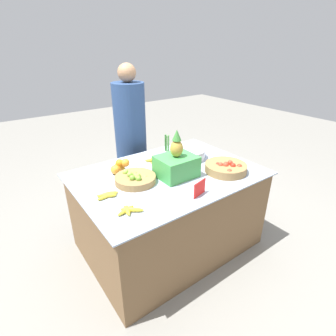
# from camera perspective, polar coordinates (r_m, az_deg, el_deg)

# --- Properties ---
(ground_plane) EXTENTS (12.00, 12.00, 0.00)m
(ground_plane) POSITION_cam_1_polar(r_m,az_deg,el_deg) (2.68, 0.00, -15.85)
(ground_plane) COLOR gray
(market_table) EXTENTS (1.55, 1.10, 0.76)m
(market_table) POSITION_cam_1_polar(r_m,az_deg,el_deg) (2.45, 0.00, -9.13)
(market_table) COLOR brown
(market_table) RESTS_ON ground_plane
(lime_bowl) EXTENTS (0.33, 0.33, 0.10)m
(lime_bowl) POSITION_cam_1_polar(r_m,az_deg,el_deg) (2.11, -7.14, -2.32)
(lime_bowl) COLOR olive
(lime_bowl) RESTS_ON market_table
(tomato_basket) EXTENTS (0.36, 0.36, 0.10)m
(tomato_basket) POSITION_cam_1_polar(r_m,az_deg,el_deg) (2.32, 12.52, 0.08)
(tomato_basket) COLOR olive
(tomato_basket) RESTS_ON market_table
(orange_pile) EXTENTS (0.17, 0.13, 0.12)m
(orange_pile) POSITION_cam_1_polar(r_m,az_deg,el_deg) (2.30, -10.66, 0.20)
(orange_pile) COLOR orange
(orange_pile) RESTS_ON market_table
(metal_bowl) EXTENTS (0.34, 0.34, 0.09)m
(metal_bowl) POSITION_cam_1_polar(r_m,az_deg,el_deg) (2.55, 4.23, 3.21)
(metal_bowl) COLOR silver
(metal_bowl) RESTS_ON market_table
(price_sign) EXTENTS (0.14, 0.04, 0.12)m
(price_sign) POSITION_cam_1_polar(r_m,az_deg,el_deg) (1.92, 6.90, -4.41)
(price_sign) COLOR red
(price_sign) RESTS_ON market_table
(produce_crate) EXTENTS (0.32, 0.26, 0.41)m
(produce_crate) POSITION_cam_1_polar(r_m,az_deg,el_deg) (2.16, 1.84, 0.90)
(produce_crate) COLOR green
(produce_crate) RESTS_ON market_table
(veg_bundle) EXTENTS (0.04, 0.06, 0.17)m
(veg_bundle) POSITION_cam_1_polar(r_m,az_deg,el_deg) (2.69, -0.18, 5.39)
(veg_bundle) COLOR #4C8E42
(veg_bundle) RESTS_ON market_table
(banana_bunch_front_right) EXTENTS (0.17, 0.18, 0.06)m
(banana_bunch_front_right) POSITION_cam_1_polar(r_m,az_deg,el_deg) (2.45, -2.79, 1.78)
(banana_bunch_front_right) COLOR yellow
(banana_bunch_front_right) RESTS_ON market_table
(banana_bunch_middle_right) EXTENTS (0.18, 0.14, 0.03)m
(banana_bunch_middle_right) POSITION_cam_1_polar(r_m,az_deg,el_deg) (1.77, -8.62, -9.05)
(banana_bunch_middle_right) COLOR yellow
(banana_bunch_middle_right) RESTS_ON market_table
(banana_bunch_front_left) EXTENTS (0.17, 0.10, 0.04)m
(banana_bunch_front_left) POSITION_cam_1_polar(r_m,az_deg,el_deg) (1.96, -13.11, -5.76)
(banana_bunch_front_left) COLOR yellow
(banana_bunch_front_left) RESTS_ON market_table
(vendor_person) EXTENTS (0.34, 0.34, 1.60)m
(vendor_person) POSITION_cam_1_polar(r_m,az_deg,el_deg) (3.00, -7.99, 5.07)
(vendor_person) COLOR navy
(vendor_person) RESTS_ON ground_plane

